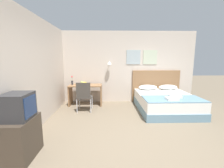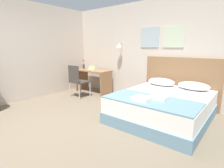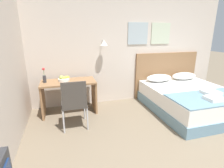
{
  "view_description": "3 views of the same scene",
  "coord_description": "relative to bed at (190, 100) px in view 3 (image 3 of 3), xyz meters",
  "views": [
    {
      "loc": [
        -0.59,
        -2.65,
        1.64
      ],
      "look_at": [
        -0.49,
        1.53,
        0.93
      ],
      "focal_mm": 24.0,
      "sensor_mm": 36.0,
      "label": 1
    },
    {
      "loc": [
        2.56,
        -1.36,
        1.46
      ],
      "look_at": [
        0.26,
        1.5,
        0.67
      ],
      "focal_mm": 28.0,
      "sensor_mm": 36.0,
      "label": 2
    },
    {
      "loc": [
        -1.49,
        -1.12,
        1.75
      ],
      "look_at": [
        -0.54,
        2.19,
        0.71
      ],
      "focal_mm": 28.0,
      "sensor_mm": 36.0,
      "label": 3
    }
  ],
  "objects": [
    {
      "name": "wall_back",
      "position": [
        -1.23,
        1.08,
        1.07
      ],
      "size": [
        5.32,
        0.31,
        2.65
      ],
      "color": "beige",
      "rests_on": "ground_plane"
    },
    {
      "name": "bed",
      "position": [
        0.0,
        0.0,
        0.0
      ],
      "size": [
        1.69,
        1.98,
        0.52
      ],
      "color": "#66899E",
      "rests_on": "ground_plane"
    },
    {
      "name": "headboard",
      "position": [
        0.0,
        1.02,
        0.35
      ],
      "size": [
        1.81,
        0.06,
        1.21
      ],
      "color": "#8E6642",
      "rests_on": "ground_plane"
    },
    {
      "name": "pillow_left",
      "position": [
        -0.38,
        0.75,
        0.35
      ],
      "size": [
        0.67,
        0.38,
        0.18
      ],
      "color": "white",
      "rests_on": "bed"
    },
    {
      "name": "pillow_right",
      "position": [
        0.38,
        0.75,
        0.35
      ],
      "size": [
        0.67,
        0.38,
        0.18
      ],
      "color": "white",
      "rests_on": "bed"
    },
    {
      "name": "throw_blanket",
      "position": [
        0.0,
        -0.57,
        0.27
      ],
      "size": [
        1.64,
        0.79,
        0.02
      ],
      "color": "#66899E",
      "rests_on": "bed"
    },
    {
      "name": "folded_towel_near_foot",
      "position": [
        0.1,
        -0.44,
        0.32
      ],
      "size": [
        0.3,
        0.31,
        0.06
      ],
      "color": "white",
      "rests_on": "throw_blanket"
    },
    {
      "name": "folded_towel_mid_bed",
      "position": [
        -0.1,
        -0.71,
        0.32
      ],
      "size": [
        0.3,
        0.26,
        0.06
      ],
      "color": "white",
      "rests_on": "throw_blanket"
    },
    {
      "name": "desk",
      "position": [
        -2.63,
        0.65,
        0.25
      ],
      "size": [
        1.14,
        0.58,
        0.73
      ],
      "color": "#8E6642",
      "rests_on": "ground_plane"
    },
    {
      "name": "desk_chair",
      "position": [
        -2.58,
        -0.09,
        0.29
      ],
      "size": [
        0.46,
        0.46,
        0.94
      ],
      "color": "#3D3833",
      "rests_on": "ground_plane"
    },
    {
      "name": "fruit_bowl",
      "position": [
        -2.72,
        0.68,
        0.52
      ],
      "size": [
        0.25,
        0.23,
        0.13
      ],
      "color": "silver",
      "rests_on": "desk"
    },
    {
      "name": "flower_vase",
      "position": [
        -3.11,
        0.67,
        0.59
      ],
      "size": [
        0.07,
        0.07,
        0.32
      ],
      "color": "#333338",
      "rests_on": "desk"
    }
  ]
}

